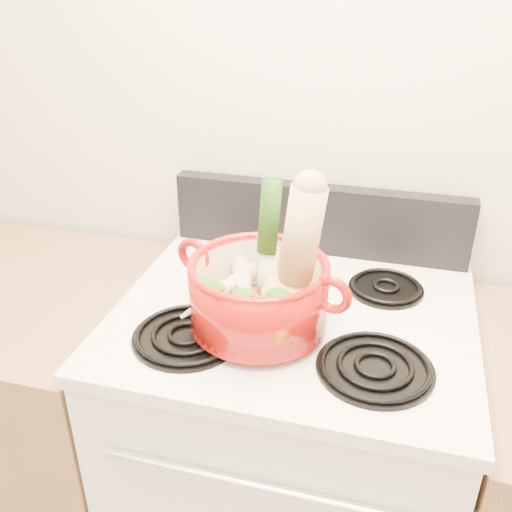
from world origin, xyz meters
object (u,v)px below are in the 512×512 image
(stove_body, at_px, (288,467))
(squash, at_px, (290,256))
(dutch_oven, at_px, (259,294))
(leek, at_px, (268,243))

(stove_body, xyz_separation_m, squash, (0.01, -0.10, 0.68))
(dutch_oven, relative_size, squash, 0.97)
(stove_body, distance_m, leek, 0.68)
(squash, bearing_deg, dutch_oven, 164.27)
(dutch_oven, bearing_deg, squash, 3.99)
(leek, bearing_deg, squash, -32.81)
(stove_body, height_order, squash, squash)
(dutch_oven, height_order, squash, squash)
(dutch_oven, relative_size, leek, 1.02)
(squash, xyz_separation_m, leek, (-0.06, 0.05, -0.01))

